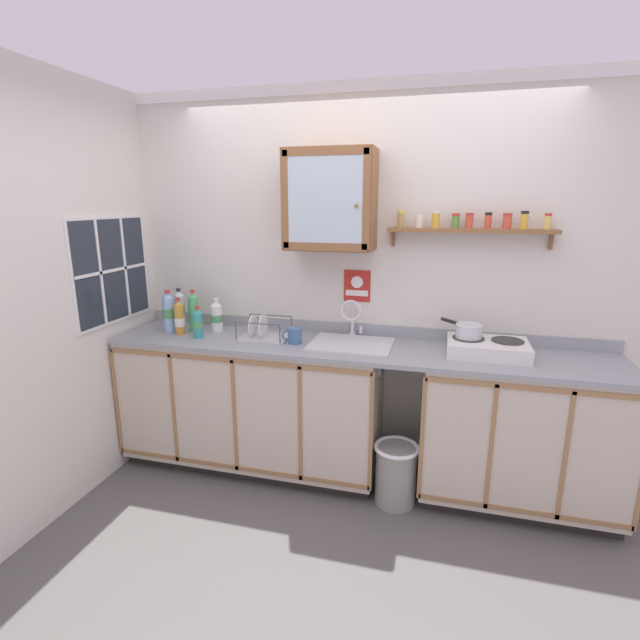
{
  "coord_description": "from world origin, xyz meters",
  "views": [
    {
      "loc": [
        0.54,
        -2.56,
        1.87
      ],
      "look_at": [
        -0.26,
        0.44,
        1.09
      ],
      "focal_mm": 26.52,
      "sensor_mm": 36.0,
      "label": 1
    }
  ],
  "objects_px": {
    "bottle_water_clear_5": "(180,310)",
    "warning_sign": "(357,286)",
    "saucepan": "(468,330)",
    "dish_rack": "(263,334)",
    "sink": "(351,349)",
    "bottle_soda_green_1": "(194,313)",
    "hot_plate_stove": "(487,348)",
    "trash_bin": "(396,473)",
    "bottle_detergent_teal_2": "(198,323)",
    "bottle_water_blue_4": "(169,313)",
    "wall_cabinet": "(330,200)",
    "mug": "(294,335)",
    "bottle_opaque_white_3": "(217,316)",
    "bottle_juice_amber_0": "(179,318)"
  },
  "relations": [
    {
      "from": "sink",
      "to": "bottle_water_clear_5",
      "type": "relative_size",
      "value": 1.75
    },
    {
      "from": "bottle_water_blue_4",
      "to": "wall_cabinet",
      "type": "distance_m",
      "value": 1.39
    },
    {
      "from": "sink",
      "to": "bottle_soda_green_1",
      "type": "xyz_separation_m",
      "value": [
        -1.16,
        0.03,
        0.17
      ]
    },
    {
      "from": "dish_rack",
      "to": "wall_cabinet",
      "type": "distance_m",
      "value": 1.0
    },
    {
      "from": "bottle_soda_green_1",
      "to": "hot_plate_stove",
      "type": "bearing_deg",
      "value": -0.93
    },
    {
      "from": "bottle_opaque_white_3",
      "to": "warning_sign",
      "type": "distance_m",
      "value": 1.03
    },
    {
      "from": "bottle_juice_amber_0",
      "to": "warning_sign",
      "type": "distance_m",
      "value": 1.26
    },
    {
      "from": "hot_plate_stove",
      "to": "trash_bin",
      "type": "relative_size",
      "value": 1.2
    },
    {
      "from": "bottle_soda_green_1",
      "to": "saucepan",
      "type": "bearing_deg",
      "value": -0.12
    },
    {
      "from": "saucepan",
      "to": "bottle_soda_green_1",
      "type": "distance_m",
      "value": 1.89
    },
    {
      "from": "bottle_juice_amber_0",
      "to": "bottle_detergent_teal_2",
      "type": "xyz_separation_m",
      "value": [
        0.17,
        -0.05,
        -0.01
      ]
    },
    {
      "from": "bottle_water_blue_4",
      "to": "warning_sign",
      "type": "distance_m",
      "value": 1.35
    },
    {
      "from": "bottle_detergent_teal_2",
      "to": "mug",
      "type": "relative_size",
      "value": 1.74
    },
    {
      "from": "sink",
      "to": "bottle_detergent_teal_2",
      "type": "relative_size",
      "value": 2.36
    },
    {
      "from": "bottle_opaque_white_3",
      "to": "bottle_water_blue_4",
      "type": "distance_m",
      "value": 0.34
    },
    {
      "from": "bottle_opaque_white_3",
      "to": "bottle_water_clear_5",
      "type": "xyz_separation_m",
      "value": [
        -0.29,
        -0.01,
        0.03
      ]
    },
    {
      "from": "bottle_water_clear_5",
      "to": "warning_sign",
      "type": "height_order",
      "value": "warning_sign"
    },
    {
      "from": "sink",
      "to": "dish_rack",
      "type": "relative_size",
      "value": 1.57
    },
    {
      "from": "bottle_water_blue_4",
      "to": "wall_cabinet",
      "type": "relative_size",
      "value": 0.48
    },
    {
      "from": "saucepan",
      "to": "dish_rack",
      "type": "distance_m",
      "value": 1.34
    },
    {
      "from": "bottle_water_clear_5",
      "to": "warning_sign",
      "type": "xyz_separation_m",
      "value": [
        1.27,
        0.19,
        0.2
      ]
    },
    {
      "from": "sink",
      "to": "bottle_water_blue_4",
      "type": "bearing_deg",
      "value": -178.31
    },
    {
      "from": "hot_plate_stove",
      "to": "bottle_water_clear_5",
      "type": "distance_m",
      "value": 2.14
    },
    {
      "from": "warning_sign",
      "to": "hot_plate_stove",
      "type": "bearing_deg",
      "value": -16.0
    },
    {
      "from": "sink",
      "to": "saucepan",
      "type": "bearing_deg",
      "value": 1.93
    },
    {
      "from": "bottle_opaque_white_3",
      "to": "dish_rack",
      "type": "relative_size",
      "value": 0.72
    },
    {
      "from": "bottle_detergent_teal_2",
      "to": "bottle_water_blue_4",
      "type": "xyz_separation_m",
      "value": [
        -0.27,
        0.08,
        0.04
      ]
    },
    {
      "from": "sink",
      "to": "dish_rack",
      "type": "height_order",
      "value": "sink"
    },
    {
      "from": "bottle_water_clear_5",
      "to": "hot_plate_stove",
      "type": "bearing_deg",
      "value": -1.64
    },
    {
      "from": "saucepan",
      "to": "hot_plate_stove",
      "type": "bearing_deg",
      "value": -13.68
    },
    {
      "from": "bottle_detergent_teal_2",
      "to": "wall_cabinet",
      "type": "bearing_deg",
      "value": 14.43
    },
    {
      "from": "bottle_detergent_teal_2",
      "to": "hot_plate_stove",
      "type": "bearing_deg",
      "value": 3.56
    },
    {
      "from": "bottle_water_blue_4",
      "to": "mug",
      "type": "xyz_separation_m",
      "value": [
        0.95,
        -0.04,
        -0.09
      ]
    },
    {
      "from": "saucepan",
      "to": "bottle_opaque_white_3",
      "type": "xyz_separation_m",
      "value": [
        -1.73,
        0.05,
        -0.03
      ]
    },
    {
      "from": "bottle_detergent_teal_2",
      "to": "bottle_opaque_white_3",
      "type": "xyz_separation_m",
      "value": [
        0.04,
        0.19,
        0.01
      ]
    },
    {
      "from": "hot_plate_stove",
      "to": "bottle_detergent_teal_2",
      "type": "xyz_separation_m",
      "value": [
        -1.89,
        -0.12,
        0.06
      ]
    },
    {
      "from": "bottle_juice_amber_0",
      "to": "hot_plate_stove",
      "type": "bearing_deg",
      "value": 1.83
    },
    {
      "from": "wall_cabinet",
      "to": "warning_sign",
      "type": "bearing_deg",
      "value": 41.1
    },
    {
      "from": "sink",
      "to": "wall_cabinet",
      "type": "bearing_deg",
      "value": 149.26
    },
    {
      "from": "sink",
      "to": "bottle_detergent_teal_2",
      "type": "distance_m",
      "value": 1.06
    },
    {
      "from": "bottle_opaque_white_3",
      "to": "bottle_water_clear_5",
      "type": "bearing_deg",
      "value": -177.07
    },
    {
      "from": "saucepan",
      "to": "wall_cabinet",
      "type": "relative_size",
      "value": 0.41
    },
    {
      "from": "bottle_detergent_teal_2",
      "to": "mug",
      "type": "bearing_deg",
      "value": 3.81
    },
    {
      "from": "bottle_detergent_teal_2",
      "to": "warning_sign",
      "type": "bearing_deg",
      "value": 19.42
    },
    {
      "from": "mug",
      "to": "sink",
      "type": "bearing_deg",
      "value": 11.76
    },
    {
      "from": "sink",
      "to": "warning_sign",
      "type": "distance_m",
      "value": 0.45
    },
    {
      "from": "wall_cabinet",
      "to": "warning_sign",
      "type": "distance_m",
      "value": 0.61
    },
    {
      "from": "dish_rack",
      "to": "warning_sign",
      "type": "xyz_separation_m",
      "value": [
        0.6,
        0.27,
        0.31
      ]
    },
    {
      "from": "bottle_opaque_white_3",
      "to": "bottle_water_blue_4",
      "type": "height_order",
      "value": "bottle_water_blue_4"
    },
    {
      "from": "sink",
      "to": "hot_plate_stove",
      "type": "relative_size",
      "value": 1.11
    }
  ]
}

